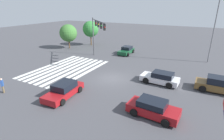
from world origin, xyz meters
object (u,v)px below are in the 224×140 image
(car_0, at_px, (153,108))
(tree_corner_a, at_px, (68,33))
(pedestrian, at_px, (2,85))
(car_2, at_px, (219,85))
(street_light_pole_a, at_px, (215,26))
(traffic_signal_mast, at_px, (97,29))
(car_4, at_px, (126,50))
(car_1, at_px, (64,90))
(tree_corner_b, at_px, (91,29))
(car_3, at_px, (160,78))

(car_0, bearing_deg, tree_corner_a, 149.30)
(pedestrian, xyz_separation_m, tree_corner_a, (-18.74, -7.46, 2.28))
(car_2, height_order, street_light_pole_a, street_light_pole_a)
(traffic_signal_mast, bearing_deg, car_4, 111.25)
(car_4, xyz_separation_m, street_light_pole_a, (-1.39, 13.56, 4.99))
(traffic_signal_mast, xyz_separation_m, car_4, (-5.88, 2.59, -4.45))
(car_1, height_order, tree_corner_a, tree_corner_a)
(car_1, xyz_separation_m, tree_corner_b, (-21.01, -11.24, 2.96))
(car_3, height_order, car_4, car_3)
(traffic_signal_mast, relative_size, car_3, 1.51)
(traffic_signal_mast, relative_size, tree_corner_a, 1.33)
(car_0, bearing_deg, pedestrian, -163.20)
(car_4, bearing_deg, tree_corner_a, -83.54)
(car_0, relative_size, street_light_pole_a, 0.45)
(traffic_signal_mast, height_order, car_2, traffic_signal_mast)
(car_4, bearing_deg, street_light_pole_a, 95.23)
(car_2, xyz_separation_m, tree_corner_a, (-7.86, -27.15, 2.40))
(car_2, bearing_deg, tree_corner_a, -15.50)
(traffic_signal_mast, bearing_deg, car_3, 24.28)
(car_3, height_order, tree_corner_b, tree_corner_b)
(street_light_pole_a, bearing_deg, traffic_signal_mast, -65.76)
(car_0, distance_m, tree_corner_b, 28.43)
(pedestrian, bearing_deg, traffic_signal_mast, 34.27)
(pedestrian, bearing_deg, tree_corner_a, 65.47)
(traffic_signal_mast, bearing_deg, street_light_pole_a, 69.24)
(car_1, distance_m, tree_corner_a, 21.35)
(car_1, height_order, tree_corner_b, tree_corner_b)
(car_4, xyz_separation_m, pedestrian, (20.29, -5.00, 0.25))
(car_0, xyz_separation_m, tree_corner_a, (-15.33, -22.28, 2.50))
(traffic_signal_mast, bearing_deg, car_2, 33.46)
(traffic_signal_mast, bearing_deg, tree_corner_a, -158.69)
(traffic_signal_mast, distance_m, car_4, 7.82)
(tree_corner_a, bearing_deg, traffic_signal_mast, 66.31)
(pedestrian, xyz_separation_m, tree_corner_b, (-23.44, -5.14, 2.72))
(street_light_pole_a, xyz_separation_m, tree_corner_a, (2.94, -26.02, -2.46))
(street_light_pole_a, bearing_deg, tree_corner_a, -83.55)
(tree_corner_a, bearing_deg, car_1, 39.74)
(street_light_pole_a, distance_m, tree_corner_a, 26.30)
(car_3, xyz_separation_m, tree_corner_a, (-8.64, -21.27, 2.50))
(car_2, xyz_separation_m, car_3, (0.78, -5.88, -0.10))
(car_1, distance_m, car_3, 10.87)
(pedestrian, relative_size, tree_corner_a, 0.32)
(car_4, distance_m, tree_corner_a, 12.81)
(tree_corner_a, distance_m, tree_corner_b, 5.26)
(car_0, height_order, car_2, car_2)
(street_light_pole_a, bearing_deg, pedestrian, -40.56)
(pedestrian, bearing_deg, car_3, -10.06)
(car_1, xyz_separation_m, tree_corner_a, (-16.31, -13.56, 2.51))
(car_4, bearing_deg, pedestrian, -14.47)
(tree_corner_a, bearing_deg, car_4, 97.09)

